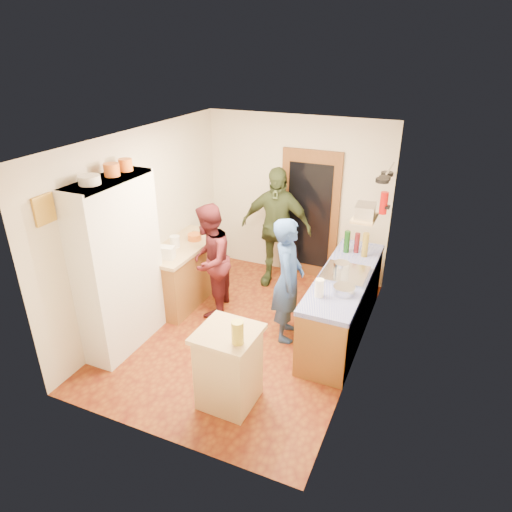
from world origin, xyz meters
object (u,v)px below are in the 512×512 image
Objects in this scene: hutch_body at (119,266)px; right_counter_base at (342,306)px; person_back at (277,228)px; person_left at (212,259)px; island_base at (229,369)px; person_hob at (290,281)px.

right_counter_base is at bearing 27.47° from hutch_body.
person_back is at bearing 143.42° from right_counter_base.
hutch_body is 1.34m from person_left.
person_left reaches higher than island_base.
right_counter_base is 0.83m from person_hob.
person_hob is at bearing 68.13° from person_left.
person_hob is 0.87× the size of person_back.
hutch_body reaches higher than island_base.
right_counter_base is 1.73m from person_back.
person_left is 1.26m from person_back.
person_left is (0.65, 1.14, -0.29)m from hutch_body.
hutch_body is at bearing 101.00° from person_hob.
right_counter_base is 2.56× the size of island_base.
person_hob reaches higher than person_left.
person_left is (-1.23, 0.20, -0.02)m from person_hob.
island_base is 2.84m from person_back.
person_left is (-1.05, 1.60, 0.38)m from island_base.
hutch_body is 1.00× the size of right_counter_base.
person_back reaches higher than person_left.
person_hob is (1.88, 0.94, -0.27)m from hutch_body.
island_base is at bearing 157.19° from person_hob.
person_left is (-1.85, -0.16, 0.39)m from right_counter_base.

